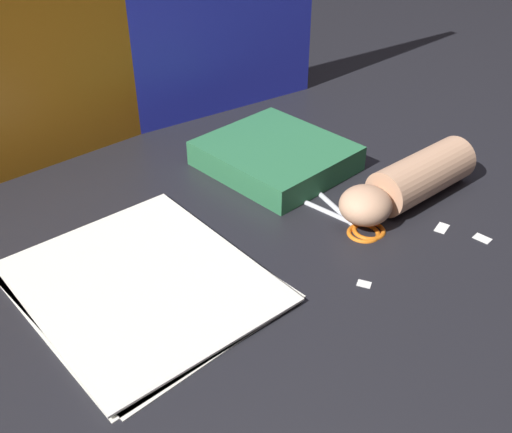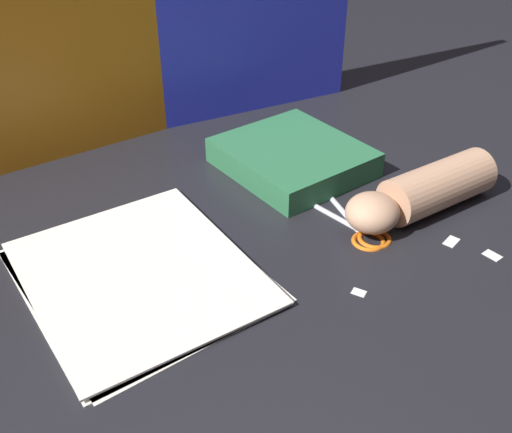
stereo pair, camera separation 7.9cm
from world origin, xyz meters
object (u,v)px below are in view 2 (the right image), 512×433
Objects in this scene: hand_forearm at (422,192)px; book_closed at (293,157)px; paper_stack at (138,274)px; scissors at (359,228)px.

book_closed is at bearing 111.13° from hand_forearm.
book_closed is 0.90× the size of hand_forearm.
paper_stack is 0.36m from book_closed.
hand_forearm is at bearing -7.14° from scissors.
scissors is at bearing 172.86° from hand_forearm.
paper_stack is 0.32m from scissors.
hand_forearm is at bearing -68.87° from book_closed.
book_closed is at bearing 20.14° from paper_stack.
scissors is 0.63× the size of hand_forearm.
paper_stack is at bearing 166.18° from scissors.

